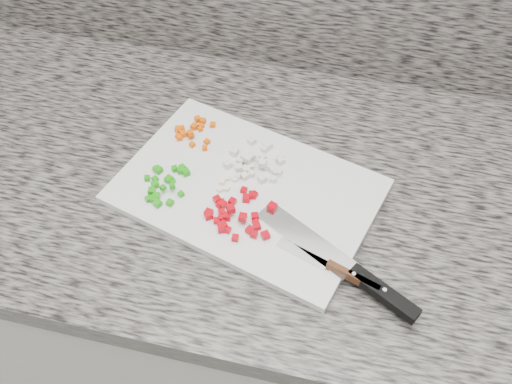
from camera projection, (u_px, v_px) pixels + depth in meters
The scene contains 10 objects.
cabinet at pixel (283, 314), 1.31m from camera, with size 3.92×0.62×0.86m, color beige.
countertop at pixel (292, 190), 0.96m from camera, with size 3.96×0.64×0.04m, color #635F57.
cutting_board at pixel (247, 191), 0.92m from camera, with size 0.40×0.27×0.01m, color silver.
carrot_pile at pixel (191, 131), 0.99m from camera, with size 0.07×0.08×0.02m.
onion_pile at pixel (256, 163), 0.94m from camera, with size 0.10×0.10×0.02m.
green_pepper_pile at pixel (165, 183), 0.92m from camera, with size 0.07×0.10×0.02m.
red_pepper_pile at pixel (235, 214), 0.88m from camera, with size 0.11×0.10×0.02m.
garlic_pile at pixel (226, 186), 0.91m from camera, with size 0.03×0.05×0.01m.
chef_knife at pixel (355, 274), 0.81m from camera, with size 0.26×0.16×0.02m.
paring_knife at pixel (340, 271), 0.81m from camera, with size 0.16×0.07×0.02m.
Camera 1 is at (0.08, 0.84, 1.62)m, focal length 40.00 mm.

